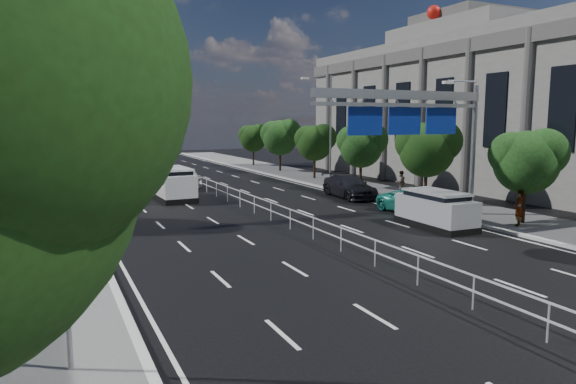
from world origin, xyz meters
TOP-DOWN VIEW (x-y plane):
  - ground at (0.00, 0.00)m, footprint 160.00×160.00m
  - sidewalk_near at (-11.50, 0.00)m, footprint 5.00×140.00m
  - kerb_near at (-9.00, 0.00)m, footprint 0.25×140.00m
  - median_fence at (0.00, 22.50)m, footprint 0.05×85.00m
  - toilet_sign at (-10.95, 0.00)m, footprint 1.62×0.18m
  - overhead_gantry at (6.74, 10.05)m, footprint 10.24×0.38m
  - streetlight_far at (10.50, 26.00)m, footprint 2.78×2.40m
  - civic_hall at (23.72, 22.00)m, footprint 14.40×36.00m
  - near_tree_back at (-11.94, 17.97)m, footprint 4.84×4.51m
  - far_tree_c at (11.24, 6.98)m, footprint 3.52×3.28m
  - far_tree_d at (11.25, 14.48)m, footprint 3.85×3.59m
  - far_tree_e at (11.25, 21.98)m, footprint 3.63×3.38m
  - far_tree_f at (11.24, 29.48)m, footprint 3.52×3.28m
  - far_tree_g at (11.25, 36.98)m, footprint 3.96×3.69m
  - far_tree_h at (11.24, 44.48)m, footprint 3.41×3.18m
  - white_minivan at (-3.07, 23.30)m, footprint 2.29×5.07m
  - red_bus at (-4.45, 48.02)m, footprint 3.44×10.05m
  - near_car_silver at (-1.00, 29.00)m, footprint 2.28×5.09m
  - near_car_dark at (-5.24, 48.47)m, footprint 2.46×5.39m
  - silver_minivan at (6.85, 8.57)m, footprint 1.98×4.46m
  - parked_car_teal at (8.30, 12.00)m, footprint 2.51×4.86m
  - parked_car_dark at (8.30, 19.00)m, footprint 2.56×5.48m
  - pedestrian_a at (10.27, 6.50)m, footprint 0.78×0.72m
  - pedestrian_b at (12.09, 18.19)m, footprint 0.81×0.65m

SIDE VIEW (x-z plane):
  - ground at x=0.00m, z-range 0.00..0.00m
  - sidewalk_near at x=-11.50m, z-range 0.00..0.14m
  - kerb_near at x=-9.00m, z-range -0.01..0.15m
  - median_fence at x=0.00m, z-range 0.01..1.04m
  - parked_car_teal at x=8.30m, z-range 0.00..1.31m
  - parked_car_dark at x=8.30m, z-range 0.00..1.55m
  - near_car_silver at x=-1.00m, z-range 0.00..1.70m
  - near_car_dark at x=-5.24m, z-range 0.00..1.71m
  - silver_minivan at x=6.85m, z-range -0.02..1.82m
  - pedestrian_b at x=12.09m, z-range 0.14..1.76m
  - pedestrian_a at x=10.27m, z-range 0.14..1.92m
  - white_minivan at x=-3.07m, z-range -0.02..2.16m
  - red_bus at x=-4.45m, z-range 0.06..3.01m
  - toilet_sign at x=-10.95m, z-range 0.77..5.11m
  - far_tree_h at x=11.24m, z-range 0.97..5.88m
  - far_tree_c at x=11.24m, z-range 0.95..5.90m
  - far_tree_f at x=11.24m, z-range 0.98..6.00m
  - far_tree_e at x=11.25m, z-range 0.99..6.12m
  - far_tree_d at x=11.25m, z-range 1.02..6.36m
  - far_tree_g at x=11.25m, z-range 1.03..6.48m
  - near_tree_back at x=-11.94m, z-range 1.27..7.96m
  - streetlight_far at x=10.50m, z-range 0.71..9.71m
  - overhead_gantry at x=6.74m, z-range 1.88..9.33m
  - civic_hall at x=23.72m, z-range -0.91..13.44m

